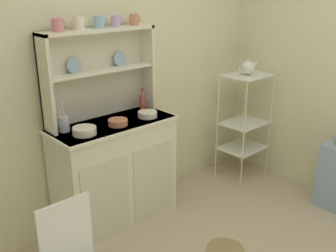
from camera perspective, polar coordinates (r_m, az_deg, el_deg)
wall_back at (r=3.24m, az=-7.93°, el=8.18°), size 3.84×0.05×2.50m
hutch_cabinet at (r=3.19m, az=-7.73°, el=-7.01°), size 0.99×0.45×0.91m
hutch_shelf_unit at (r=3.04m, az=-10.24°, el=8.46°), size 0.92×0.18×0.70m
bakers_rack at (r=4.00m, az=11.11°, el=1.59°), size 0.45×0.35×1.08m
cup_rose_0 at (r=2.81m, az=-15.82°, el=14.03°), size 0.09×0.08×0.09m
cup_cream_1 at (r=2.88m, az=-12.88°, el=14.47°), size 0.09×0.08×0.09m
cup_sky_2 at (r=2.97m, az=-10.02°, el=14.78°), size 0.09×0.08×0.09m
cup_lilac_3 at (r=3.05m, az=-7.61°, el=14.98°), size 0.09×0.07×0.09m
cup_terracotta_4 at (r=3.15m, az=-4.99°, el=15.26°), size 0.09×0.07×0.09m
bowl_mixing_large at (r=2.81m, az=-12.12°, el=-0.70°), size 0.17×0.17×0.05m
bowl_floral_medium at (r=2.95m, az=-7.33°, el=0.54°), size 0.15×0.15×0.05m
bowl_cream_small at (r=3.11m, az=-3.01°, el=1.72°), size 0.15×0.15×0.05m
jam_bottle at (r=3.26m, az=-3.76°, el=3.51°), size 0.05×0.05×0.19m
utensil_jar at (r=2.89m, az=-15.00°, el=0.32°), size 0.08×0.08×0.24m
porcelain_teapot at (r=3.87m, az=11.57°, el=8.36°), size 0.23×0.14×0.16m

